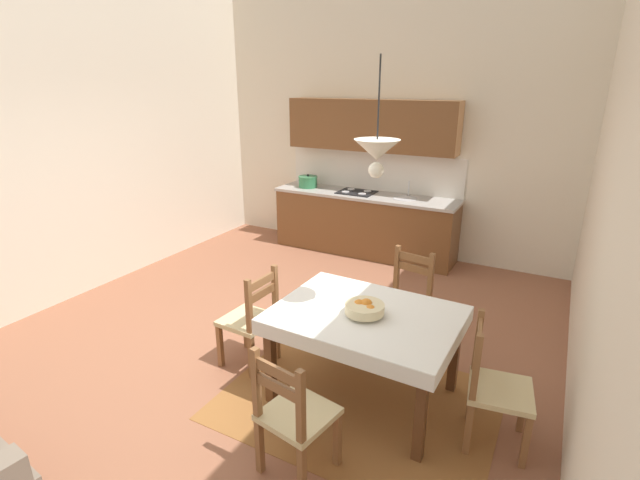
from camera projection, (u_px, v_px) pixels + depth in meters
ground_plane at (258, 355)px, 4.42m from camera, size 5.82×7.12×0.10m
wall_back at (389, 113)px, 6.51m from camera, size 5.82×0.12×4.00m
wall_left at (45, 124)px, 4.95m from camera, size 0.12×7.12×4.00m
wall_right at (636, 164)px, 2.56m from camera, size 0.12×7.12×4.00m
area_rug at (358, 401)px, 3.71m from camera, size 2.10×1.60×0.01m
kitchen_cabinetry at (366, 196)px, 6.69m from camera, size 2.70×0.63×2.20m
dining_table at (365, 326)px, 3.58m from camera, size 1.43×1.09×0.75m
dining_chair_window_side at (494, 388)px, 3.17m from camera, size 0.48×0.48×0.93m
dining_chair_camera_side at (294, 416)px, 2.91m from camera, size 0.49×0.49×0.93m
dining_chair_tv_side at (251, 320)px, 4.07m from camera, size 0.44×0.44×0.93m
dining_chair_kitchen_side at (405, 301)px, 4.42m from camera, size 0.48×0.48×0.93m
fruit_bowl at (365, 308)px, 3.49m from camera, size 0.30×0.30×0.12m
pendant_lamp at (377, 151)px, 3.15m from camera, size 0.32×0.32×0.80m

